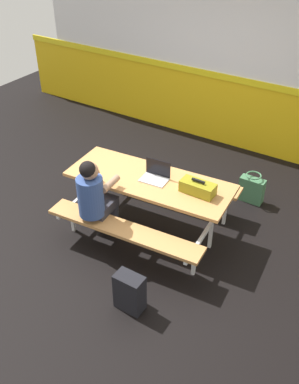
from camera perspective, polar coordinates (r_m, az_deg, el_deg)
ground_plane at (r=5.78m, az=-3.16°, el=-3.39°), size 10.00×10.00×0.02m
accent_backdrop at (r=7.21m, az=9.07°, el=15.81°), size 8.00×0.14×2.60m
picnic_table_main at (r=5.26m, az=0.00°, el=0.23°), size 2.06×1.70×0.74m
student_nearer at (r=4.98m, az=-7.20°, el=-0.53°), size 0.38×0.53×1.21m
laptop_silver at (r=5.14m, az=0.80°, el=2.18°), size 0.34×0.25×0.22m
toolbox_grey at (r=4.92m, az=6.38°, el=0.56°), size 0.40×0.18×0.18m
backpack_dark at (r=4.53m, az=-2.58°, el=-13.02°), size 0.30×0.22×0.44m
tote_bag_bright at (r=6.11m, az=13.29°, el=0.36°), size 0.34×0.21×0.43m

